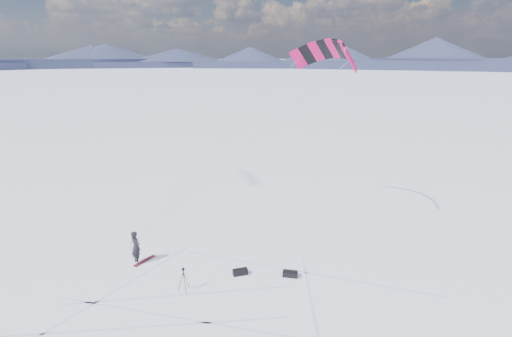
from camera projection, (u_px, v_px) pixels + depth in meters
name	position (u px, v px, depth m)	size (l,w,h in m)	color
ground	(199.00, 278.00, 19.00)	(1800.00, 1800.00, 0.00)	white
horizon_hills	(195.00, 205.00, 17.80)	(704.00, 705.94, 9.55)	#1D2137
snow_tracks	(188.00, 285.00, 18.47)	(14.76, 10.25, 0.01)	#AAB5DA
snowkiter	(137.00, 262.00, 20.44)	(0.69, 0.45, 1.89)	black
snowboard	(145.00, 261.00, 20.57)	(1.40, 0.26, 0.04)	maroon
tripod	(184.00, 276.00, 17.74)	(0.58, 0.54, 1.26)	black
gear_bag_a	(240.00, 272.00, 19.29)	(0.79, 0.41, 0.34)	black
gear_bag_b	(290.00, 274.00, 19.12)	(0.84, 0.70, 0.35)	black
power_kite	(327.00, 54.00, 22.37)	(13.23, 5.82, 10.65)	#D20C55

